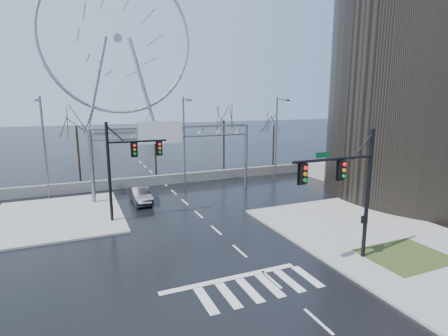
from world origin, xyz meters
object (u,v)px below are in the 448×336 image
car (141,195)px  signal_mast_near (351,184)px  sign_gantry (172,145)px  signal_mast_far (124,162)px  ferris_wheel (118,44)px

car → signal_mast_near: bearing=-62.8°
signal_mast_near → sign_gantry: 19.79m
signal_mast_far → sign_gantry: signal_mast_far is taller
signal_mast_far → ferris_wheel: bearing=82.8°
signal_mast_near → ferris_wheel: size_ratio=0.16×
signal_mast_far → ferris_wheel: size_ratio=0.16×
signal_mast_near → ferris_wheel: ferris_wheel is taller
signal_mast_near → sign_gantry: size_ratio=0.49×
signal_mast_far → car: size_ratio=1.75×
sign_gantry → car: 5.85m
signal_mast_far → car: bearing=66.6°
signal_mast_near → sign_gantry: signal_mast_near is taller
signal_mast_far → car: 6.41m
ferris_wheel → car: bearing=-96.2°
signal_mast_near → ferris_wheel: (-0.14, 99.04, 21.26)m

